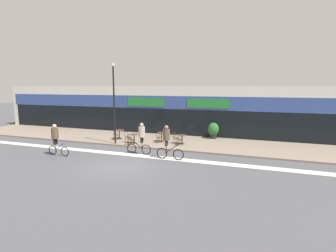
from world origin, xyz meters
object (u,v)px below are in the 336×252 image
at_px(bistro_table_2, 162,135).
at_px(cafe_chair_1_side, 127,136).
at_px(cafe_chair_2_near, 159,137).
at_px(lamp_post, 114,99).
at_px(planter_pot, 213,130).
at_px(bistro_table_0, 119,132).
at_px(cafe_chair_0_near, 116,134).
at_px(bistro_table_3, 182,138).
at_px(cyclist_0, 167,140).
at_px(bistro_table_1, 134,137).
at_px(cafe_chair_1_near, 130,138).
at_px(cafe_chair_3_side, 175,137).
at_px(cyclist_2, 56,137).
at_px(cyclist_1, 141,136).
at_px(cafe_chair_3_near, 180,139).

xyz_separation_m(bistro_table_2, cafe_chair_1_side, (-2.45, -1.31, -0.02)).
bearing_deg(cafe_chair_2_near, lamp_post, 118.27).
distance_m(cafe_chair_2_near, planter_pot, 5.06).
height_order(bistro_table_0, planter_pot, planter_pot).
relative_size(cafe_chair_0_near, cafe_chair_1_side, 1.00).
relative_size(bistro_table_3, cyclist_0, 0.33).
xyz_separation_m(bistro_table_1, cafe_chair_1_near, (-0.01, -0.63, -0.00)).
relative_size(cafe_chair_3_side, cyclist_0, 0.41).
relative_size(bistro_table_1, bistro_table_2, 0.96).
xyz_separation_m(cyclist_0, cyclist_2, (-7.33, -1.66, 0.01)).
xyz_separation_m(cafe_chair_1_near, cyclist_1, (1.81, -1.86, 0.63)).
bearing_deg(cyclist_1, cafe_chair_0_near, -41.89).
bearing_deg(bistro_table_3, lamp_post, -162.33).
bearing_deg(cafe_chair_0_near, cyclist_0, -126.59).
height_order(bistro_table_1, planter_pot, planter_pot).
bearing_deg(bistro_table_1, bistro_table_3, 16.11).
xyz_separation_m(bistro_table_0, cafe_chair_2_near, (3.84, -0.49, -0.04)).
relative_size(cafe_chair_0_near, lamp_post, 0.15).
bearing_deg(cafe_chair_1_near, bistro_table_0, 53.23).
relative_size(bistro_table_0, cafe_chair_3_near, 0.88).
height_order(cafe_chair_2_near, cafe_chair_3_side, same).
distance_m(lamp_post, cyclist_0, 6.30).
relative_size(cafe_chair_3_side, lamp_post, 0.15).
bearing_deg(cyclist_1, bistro_table_0, -47.13).
relative_size(cafe_chair_3_side, planter_pot, 0.65).
relative_size(bistro_table_1, bistro_table_3, 1.03).
height_order(bistro_table_3, cafe_chair_1_near, cafe_chair_1_near).
height_order(cafe_chair_2_near, cyclist_1, cyclist_1).
bearing_deg(cafe_chair_3_side, lamp_post, -151.39).
distance_m(cafe_chair_1_near, planter_pot, 7.30).
xyz_separation_m(bistro_table_0, cafe_chair_1_side, (1.40, -1.18, -0.04)).
bearing_deg(planter_pot, bistro_table_1, -143.76).
bearing_deg(cafe_chair_3_side, cyclist_2, -129.89).
xyz_separation_m(cafe_chair_3_near, lamp_post, (-5.04, -0.98, 3.00)).
bearing_deg(lamp_post, cafe_chair_1_near, -3.06).
bearing_deg(cafe_chair_0_near, cafe_chair_3_side, -89.69).
bearing_deg(bistro_table_1, cyclist_0, -37.78).
distance_m(lamp_post, cyclist_1, 4.42).
xyz_separation_m(bistro_table_3, cafe_chair_3_near, (-0.00, -0.63, 0.01)).
relative_size(planter_pot, cyclist_0, 0.63).
bearing_deg(cafe_chair_1_side, planter_pot, 40.95).
height_order(bistro_table_0, cafe_chair_0_near, cafe_chair_0_near).
bearing_deg(cafe_chair_3_near, cafe_chair_1_side, 98.77).
height_order(bistro_table_1, cafe_chair_0_near, cafe_chair_0_near).
distance_m(cafe_chair_2_near, cafe_chair_3_near, 1.86).
distance_m(cafe_chair_0_near, cyclist_0, 6.94).
bearing_deg(cafe_chair_3_near, cafe_chair_3_side, 47.42).
relative_size(bistro_table_0, cyclist_1, 0.37).
relative_size(bistro_table_1, cyclist_0, 0.33).
bearing_deg(cyclist_0, bistro_table_0, 143.95).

